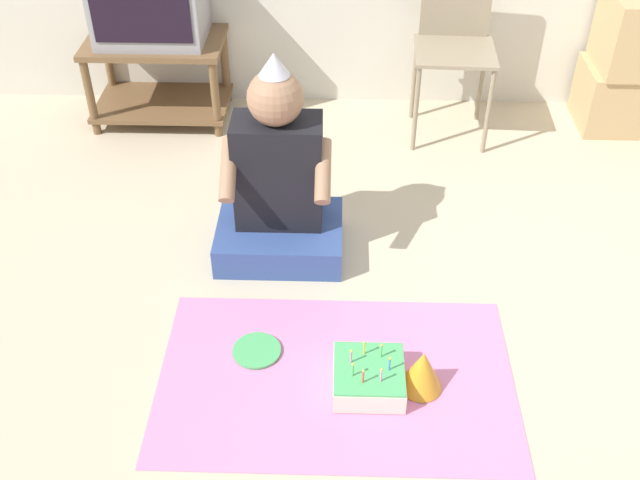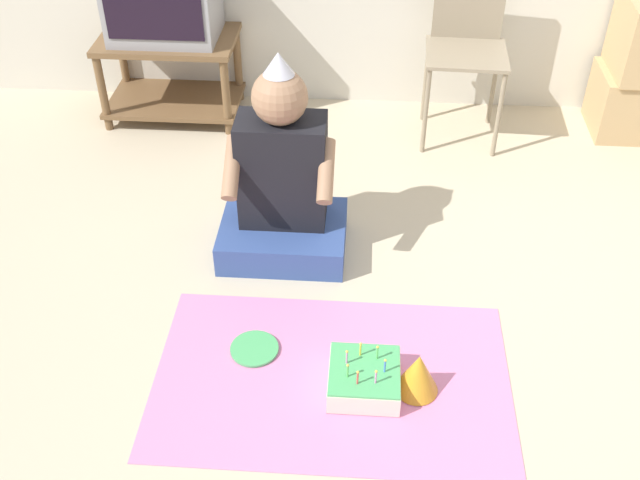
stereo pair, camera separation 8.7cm
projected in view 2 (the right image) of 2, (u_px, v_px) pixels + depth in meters
ground_plane at (476, 358)px, 2.80m from camera, size 16.00×16.00×0.00m
tv_stand at (171, 69)px, 4.10m from camera, size 0.73×0.46×0.46m
folding_chair at (467, 38)px, 3.80m from camera, size 0.42×0.40×0.89m
person_seated at (282, 186)px, 3.13m from camera, size 0.54×0.42×0.91m
party_cloth at (332, 378)px, 2.72m from camera, size 1.29×0.82×0.01m
birthday_cake at (364, 378)px, 2.66m from camera, size 0.25×0.25×0.16m
party_hat_blue at (418, 373)px, 2.63m from camera, size 0.16×0.16×0.17m
paper_plate at (254, 349)px, 2.83m from camera, size 0.18×0.18×0.01m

